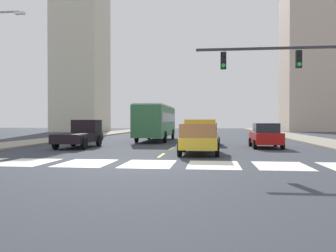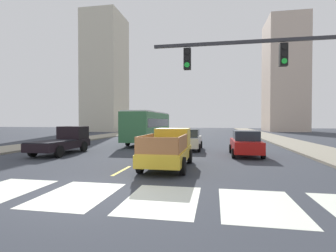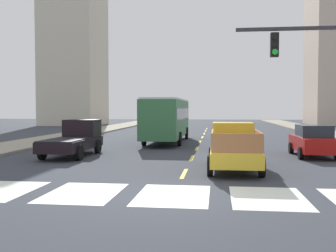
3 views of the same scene
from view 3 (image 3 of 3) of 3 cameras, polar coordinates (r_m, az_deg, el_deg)
name	(u,v)px [view 3 (image 3 of 3)]	position (r m, az deg, el deg)	size (l,w,h in m)	color
ground_plane	(173,195)	(12.20, 0.75, -9.87)	(160.00, 160.00, 0.00)	#32363F
sidewalk_left	(43,140)	(32.89, -17.40, -1.99)	(3.93, 110.00, 0.15)	gray
crosswalk_stripe_2	(84,193)	(12.80, -12.00, -9.31)	(2.17, 3.11, 0.01)	silver
crosswalk_stripe_3	(173,195)	(12.20, 0.75, -9.86)	(2.17, 3.11, 0.01)	silver
crosswalk_stripe_4	(268,198)	(12.22, 14.13, -9.91)	(2.17, 3.11, 0.01)	silver
lane_dash_0	(184,173)	(16.11, 2.32, -6.81)	(0.16, 2.40, 0.01)	#E3CF47
lane_dash_1	(192,158)	(21.05, 3.44, -4.59)	(0.16, 2.40, 0.01)	#E3CF47
lane_dash_2	(197,148)	(26.01, 4.13, -3.22)	(0.16, 2.40, 0.01)	#E3CF47
lane_dash_3	(200,142)	(30.98, 4.60, -2.28)	(0.16, 2.40, 0.01)	#E3CF47
lane_dash_4	(202,137)	(35.96, 4.94, -1.61)	(0.16, 2.40, 0.01)	#E3CF47
lane_dash_5	(204,134)	(40.94, 5.20, -1.10)	(0.16, 2.40, 0.01)	#E3CF47
lane_dash_6	(206,131)	(45.93, 5.40, -0.70)	(0.16, 2.40, 0.01)	#E3CF47
lane_dash_7	(207,129)	(50.92, 5.56, -0.38)	(0.16, 2.40, 0.01)	#E3CF47
pickup_stakebed	(234,147)	(17.48, 9.39, -3.01)	(2.18, 5.20, 1.96)	gold
pickup_dark	(75,139)	(22.71, -13.16, -1.80)	(2.18, 5.20, 1.96)	black
city_bus	(167,117)	(30.50, -0.13, 1.32)	(2.72, 10.80, 3.32)	#346F43
sedan_mid	(233,137)	(25.08, 9.35, -1.50)	(2.02, 4.40, 1.72)	beige
sedan_near_left	(313,141)	(22.94, 20.05, -2.00)	(2.02, 4.40, 1.72)	#B51411
block_mid_left	(74,38)	(64.94, -13.28, 12.18)	(8.16, 9.89, 27.05)	beige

